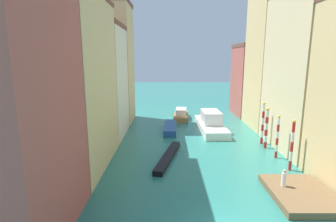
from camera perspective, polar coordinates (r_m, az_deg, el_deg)
ground_plane at (r=39.44m, az=4.50°, el=-3.63°), size 154.00×154.00×0.00m
building_left_0 at (r=16.87m, az=-32.19°, el=-0.55°), size 6.27×8.44×14.43m
building_left_1 at (r=25.70m, az=-20.68°, el=5.74°), size 6.27×11.58×15.97m
building_left_2 at (r=35.37m, az=-14.95°, el=6.30°), size 6.27×8.62×14.58m
building_left_3 at (r=43.30m, az=-12.33°, el=10.13°), size 6.27×7.35×18.86m
building_right_1 at (r=32.75m, az=28.13°, el=7.74°), size 6.27×11.00×17.72m
building_right_2 at (r=41.58m, az=21.92°, el=10.53°), size 6.27×8.49×20.29m
building_right_3 at (r=50.09m, az=17.81°, el=6.50°), size 6.27×8.67×12.78m
waterfront_dock at (r=22.71m, az=26.70°, el=-15.85°), size 4.31×5.74×0.53m
person_on_dock at (r=22.52m, az=23.78°, el=-13.30°), size 0.36×0.36×1.36m
mooring_pole_0 at (r=26.56m, az=25.24°, el=-6.67°), size 0.30×0.30×4.83m
mooring_pole_1 at (r=29.26m, az=22.58°, el=-5.13°), size 0.29×0.29×4.55m
mooring_pole_2 at (r=32.01m, az=20.48°, el=-3.38°), size 0.39×0.39×4.76m
mooring_pole_3 at (r=33.34m, az=19.78°, el=-2.44°), size 0.33×0.33×5.14m
vaporetto_white at (r=38.35m, az=9.11°, el=-2.64°), size 3.56×10.82×2.80m
gondola_black at (r=27.33m, az=-0.19°, el=-9.94°), size 2.82×8.57×0.52m
motorboat_0 at (r=45.07m, az=2.65°, el=-0.83°), size 2.85×6.67×1.76m
motorboat_1 at (r=37.55m, az=0.29°, el=-3.68°), size 1.91×6.88×0.88m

